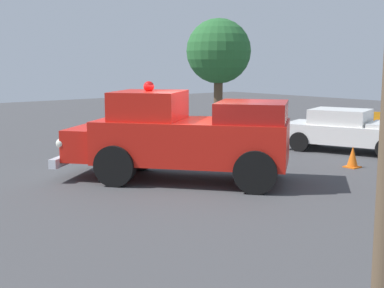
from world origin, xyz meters
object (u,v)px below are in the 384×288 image
Objects in this scene: lawn_chair_by_car at (379,123)px; traffic_cone at (353,157)px; vintage_fire_truck at (183,135)px; oak_tree_right at (219,52)px; classic_hot_rod at (350,130)px.

lawn_chair_by_car is 7.23m from traffic_cone.
vintage_fire_truck is 12.38m from oak_tree_right.
lawn_chair_by_car is (-11.45, -1.23, -0.61)m from vintage_fire_truck.
oak_tree_right reaches higher than classic_hot_rod.
vintage_fire_truck reaches higher than classic_hot_rod.
lawn_chair_by_car is at bearing -154.83° from traffic_cone.
oak_tree_right is at bearing -100.61° from classic_hot_rod.
lawn_chair_by_car is 1.61× the size of traffic_cone.
vintage_fire_truck reaches higher than traffic_cone.
classic_hot_rod is at bearing 178.88° from vintage_fire_truck.
classic_hot_rod is at bearing 18.10° from lawn_chair_by_car.
vintage_fire_truck is at bearing 43.23° from oak_tree_right.
oak_tree_right is at bearing -111.17° from traffic_cone.
classic_hot_rod is 4.41m from lawn_chair_by_car.
lawn_chair_by_car is at bearing -161.90° from classic_hot_rod.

